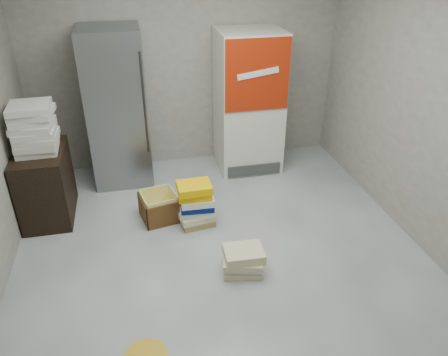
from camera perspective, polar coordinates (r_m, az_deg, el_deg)
ground at (r=4.19m, az=0.56°, el=-12.47°), size 5.00×5.00×0.00m
room_shell at (r=3.28m, az=0.71°, el=11.67°), size 4.04×5.04×2.82m
steel_fridge at (r=5.50m, az=-13.79°, el=8.85°), size 0.70×0.72×1.90m
coke_cooler at (r=5.69m, az=3.24°, el=9.87°), size 0.80×0.73×1.80m
wood_shelf at (r=5.15m, az=-22.25°, el=-0.77°), size 0.50×0.80×0.80m
supply_box_stack at (r=4.88m, az=-23.57°, el=5.97°), size 0.44×0.44×0.52m
phonebook_stack_main at (r=4.70m, az=-3.70°, el=-3.42°), size 0.40×0.33×0.52m
phonebook_stack_side at (r=4.15m, az=2.49°, el=-10.68°), size 0.42×0.39×0.25m
cardboard_box at (r=4.91m, az=-8.43°, el=-3.92°), size 0.46×0.46×0.31m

